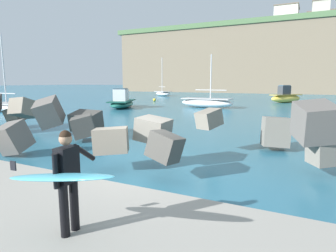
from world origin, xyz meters
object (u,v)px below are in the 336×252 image
boat_mid_centre (286,97)px  station_building_central (320,14)px  surfer_with_board (64,176)px  station_building_west (322,22)px  station_building_annex (298,24)px  mooring_buoy_middle (154,100)px  boat_mid_left (9,107)px  boat_near_left (163,93)px  boat_far_left (207,103)px  boat_far_centre (122,102)px  station_building_east (286,18)px

boat_mid_centre → station_building_central: 50.97m
surfer_with_board → station_building_central: 87.06m
station_building_west → station_building_annex: 7.14m
mooring_buoy_middle → station_building_annex: (15.67, 58.17, 19.14)m
boat_mid_left → station_building_central: 78.17m
boat_mid_left → boat_near_left: bearing=91.3°
boat_mid_centre → surfer_with_board: bearing=-91.0°
boat_mid_centre → boat_far_left: bearing=-121.2°
boat_mid_centre → boat_far_left: (-7.11, -11.73, -0.20)m
boat_near_left → station_building_central: 50.77m
boat_far_left → mooring_buoy_middle: boat_far_left is taller
surfer_with_board → boat_far_centre: (-14.51, 21.93, -0.64)m
boat_near_left → boat_mid_left: bearing=-88.7°
station_building_central → boat_far_centre: bearing=-107.0°
station_building_west → station_building_annex: station_building_west is taller
boat_mid_centre → station_building_annex: 55.84m
boat_near_left → station_building_annex: station_building_annex is taller
mooring_buoy_middle → station_building_east: 58.48m
boat_mid_centre → mooring_buoy_middle: (-17.01, -5.54, -0.54)m
boat_mid_centre → station_building_east: (-4.34, 47.88, 19.64)m
boat_mid_left → station_building_annex: bearing=74.7°
boat_mid_left → station_building_west: size_ratio=0.85×
boat_far_centre → station_building_west: station_building_west is taller
boat_mid_left → boat_far_centre: bearing=48.4°
station_building_west → surfer_with_board: bearing=-93.3°
surfer_with_board → station_building_east: station_building_east is taller
surfer_with_board → station_building_west: station_building_west is taller
station_building_west → boat_mid_centre: bearing=-94.8°
boat_near_left → station_building_east: station_building_east is taller
mooring_buoy_middle → station_building_annex: 63.21m
boat_near_left → station_building_east: 47.68m
boat_far_centre → station_building_central: (19.22, 62.89, 19.72)m
boat_mid_left → boat_far_centre: 10.68m
mooring_buoy_middle → station_building_east: station_building_east is taller
boat_mid_left → station_building_east: 76.71m
surfer_with_board → station_building_west: 96.32m
boat_mid_left → mooring_buoy_middle: boat_mid_left is taller
station_building_west → station_building_central: size_ratio=1.09×
boat_mid_centre → boat_near_left: bearing=159.1°
surfer_with_board → boat_mid_centre: (0.68, 37.94, -0.52)m
station_building_west → boat_far_left: bearing=-99.8°
boat_near_left → boat_mid_left: (0.76, -32.77, -0.05)m
boat_near_left → boat_mid_centre: bearing=-20.9°
boat_far_left → surfer_with_board: bearing=-76.2°
boat_far_left → station_building_central: (11.14, 58.61, 19.80)m
surfer_with_board → boat_mid_left: size_ratio=0.30×
mooring_buoy_middle → station_building_central: 59.96m
surfer_with_board → station_building_annex: bearing=90.4°
boat_near_left → station_building_central: bearing=54.6°
station_building_annex → station_building_central: bearing=-47.0°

